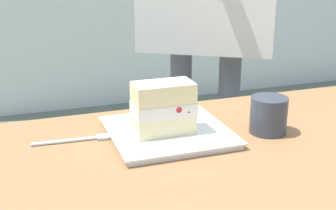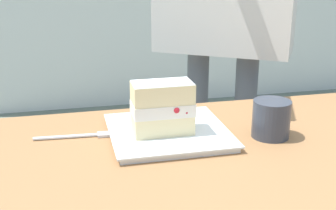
{
  "view_description": "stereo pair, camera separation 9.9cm",
  "coord_description": "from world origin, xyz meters",
  "px_view_note": "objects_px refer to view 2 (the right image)",
  "views": [
    {
      "loc": [
        -0.44,
        -0.65,
        1.1
      ],
      "look_at": [
        -0.13,
        0.23,
        0.78
      ],
      "focal_mm": 48.03,
      "sensor_mm": 36.0,
      "label": 1
    },
    {
      "loc": [
        -0.34,
        -0.68,
        1.1
      ],
      "look_at": [
        -0.13,
        0.23,
        0.78
      ],
      "focal_mm": 48.03,
      "sensor_mm": 36.0,
      "label": 2
    }
  ],
  "objects_px": {
    "dessert_fork": "(78,136)",
    "coffee_cup": "(271,118)",
    "cake_slice": "(162,108)",
    "dessert_plate": "(168,132)"
  },
  "relations": [
    {
      "from": "dessert_plate",
      "to": "cake_slice",
      "type": "height_order",
      "value": "cake_slice"
    },
    {
      "from": "cake_slice",
      "to": "coffee_cup",
      "type": "bearing_deg",
      "value": -9.71
    },
    {
      "from": "cake_slice",
      "to": "dessert_plate",
      "type": "bearing_deg",
      "value": 44.22
    },
    {
      "from": "dessert_fork",
      "to": "coffee_cup",
      "type": "distance_m",
      "value": 0.43
    },
    {
      "from": "cake_slice",
      "to": "dessert_fork",
      "type": "xyz_separation_m",
      "value": [
        -0.18,
        0.05,
        -0.07
      ]
    },
    {
      "from": "cake_slice",
      "to": "coffee_cup",
      "type": "height_order",
      "value": "cake_slice"
    },
    {
      "from": "dessert_plate",
      "to": "cake_slice",
      "type": "distance_m",
      "value": 0.07
    },
    {
      "from": "dessert_plate",
      "to": "dessert_fork",
      "type": "relative_size",
      "value": 1.53
    },
    {
      "from": "cake_slice",
      "to": "dessert_fork",
      "type": "bearing_deg",
      "value": 164.59
    },
    {
      "from": "cake_slice",
      "to": "dessert_fork",
      "type": "height_order",
      "value": "cake_slice"
    }
  ]
}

